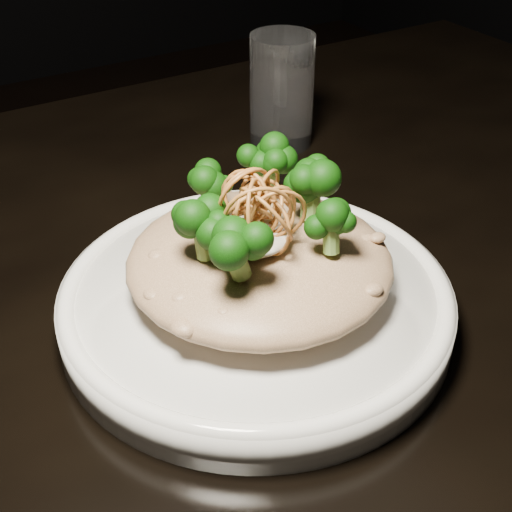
{
  "coord_description": "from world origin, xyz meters",
  "views": [
    {
      "loc": [
        -0.28,
        -0.4,
        1.08
      ],
      "look_at": [
        -0.07,
        -0.06,
        0.81
      ],
      "focal_mm": 50.0,
      "sensor_mm": 36.0,
      "label": 1
    }
  ],
  "objects": [
    {
      "name": "table",
      "position": [
        0.0,
        0.0,
        0.67
      ],
      "size": [
        1.1,
        0.8,
        0.75
      ],
      "color": "black",
      "rests_on": "ground"
    },
    {
      "name": "plate",
      "position": [
        -0.07,
        -0.06,
        0.76
      ],
      "size": [
        0.27,
        0.27,
        0.03
      ],
      "primitive_type": "cylinder",
      "color": "white",
      "rests_on": "table"
    },
    {
      "name": "drinking_glass",
      "position": [
        0.1,
        0.17,
        0.81
      ],
      "size": [
        0.07,
        0.07,
        0.11
      ],
      "primitive_type": "cylinder",
      "rotation": [
        0.0,
        0.0,
        0.15
      ],
      "color": "white",
      "rests_on": "table"
    },
    {
      "name": "risotto",
      "position": [
        -0.07,
        -0.06,
        0.8
      ],
      "size": [
        0.18,
        0.18,
        0.04
      ],
      "primitive_type": "ellipsoid",
      "color": "brown",
      "rests_on": "plate"
    },
    {
      "name": "broccoli",
      "position": [
        -0.07,
        -0.06,
        0.84
      ],
      "size": [
        0.11,
        0.11,
        0.04
      ],
      "primitive_type": null,
      "color": "black",
      "rests_on": "risotto"
    },
    {
      "name": "cheese",
      "position": [
        -0.08,
        -0.06,
        0.83
      ],
      "size": [
        0.05,
        0.05,
        0.02
      ],
      "primitive_type": "ellipsoid",
      "color": "white",
      "rests_on": "risotto"
    },
    {
      "name": "shallots",
      "position": [
        -0.07,
        -0.07,
        0.85
      ],
      "size": [
        0.06,
        0.06,
        0.04
      ],
      "primitive_type": null,
      "color": "brown",
      "rests_on": "cheese"
    }
  ]
}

